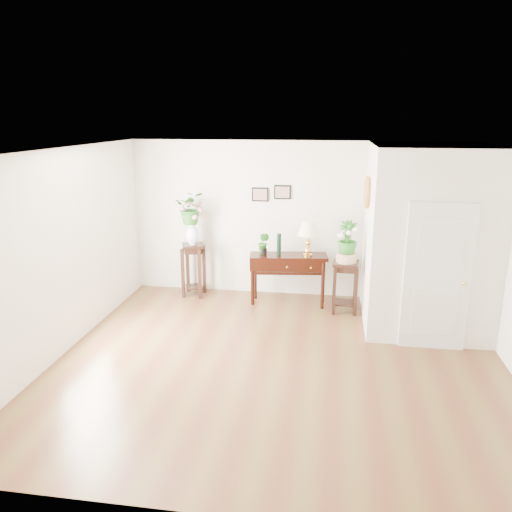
% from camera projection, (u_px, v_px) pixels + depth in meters
% --- Properties ---
extents(floor, '(6.00, 5.50, 0.02)m').
position_uv_depth(floor, '(279.00, 362.00, 6.73)').
color(floor, brown).
rests_on(floor, ground).
extents(ceiling, '(6.00, 5.50, 0.02)m').
position_uv_depth(ceiling, '(282.00, 151.00, 5.97)').
color(ceiling, white).
rests_on(ceiling, ground).
extents(wall_back, '(6.00, 0.02, 2.80)m').
position_uv_depth(wall_back, '(296.00, 220.00, 8.96)').
color(wall_back, white).
rests_on(wall_back, ground).
extents(wall_front, '(6.00, 0.02, 2.80)m').
position_uv_depth(wall_front, '(242.00, 366.00, 3.73)').
color(wall_front, white).
rests_on(wall_front, ground).
extents(wall_left, '(0.02, 5.50, 2.80)m').
position_uv_depth(wall_left, '(61.00, 254.00, 6.78)').
color(wall_left, white).
rests_on(wall_left, ground).
extents(partition, '(1.80, 1.95, 2.80)m').
position_uv_depth(partition, '(427.00, 237.00, 7.73)').
color(partition, white).
rests_on(partition, floor).
extents(door, '(0.90, 0.05, 2.10)m').
position_uv_depth(door, '(437.00, 278.00, 6.88)').
color(door, silver).
rests_on(door, floor).
extents(art_print_left, '(0.30, 0.02, 0.25)m').
position_uv_depth(art_print_left, '(260.00, 194.00, 8.92)').
color(art_print_left, black).
rests_on(art_print_left, wall_back).
extents(art_print_right, '(0.30, 0.02, 0.25)m').
position_uv_depth(art_print_right, '(282.00, 192.00, 8.85)').
color(art_print_right, black).
rests_on(art_print_right, wall_back).
extents(wall_ornament, '(0.07, 0.51, 0.51)m').
position_uv_depth(wall_ornament, '(367.00, 192.00, 7.81)').
color(wall_ornament, '#AB7F3C').
rests_on(wall_ornament, partition).
extents(console_table, '(1.38, 0.61, 0.89)m').
position_uv_depth(console_table, '(288.00, 279.00, 8.74)').
color(console_table, black).
rests_on(console_table, floor).
extents(table_lamp, '(0.46, 0.46, 0.62)m').
position_uv_depth(table_lamp, '(308.00, 236.00, 8.47)').
color(table_lamp, gold).
rests_on(table_lamp, console_table).
extents(green_vase, '(0.09, 0.09, 0.37)m').
position_uv_depth(green_vase, '(279.00, 245.00, 8.60)').
color(green_vase, black).
rests_on(green_vase, console_table).
extents(potted_plant, '(0.24, 0.21, 0.36)m').
position_uv_depth(potted_plant, '(264.00, 244.00, 8.63)').
color(potted_plant, '#23651F').
rests_on(potted_plant, console_table).
extents(plant_stand_a, '(0.48, 0.48, 0.97)m').
position_uv_depth(plant_stand_a, '(194.00, 270.00, 9.14)').
color(plant_stand_a, black).
rests_on(plant_stand_a, floor).
extents(porcelain_vase, '(0.30, 0.30, 0.42)m').
position_uv_depth(porcelain_vase, '(192.00, 232.00, 8.94)').
color(porcelain_vase, white).
rests_on(porcelain_vase, plant_stand_a).
extents(lily_arrangement, '(0.61, 0.55, 0.59)m').
position_uv_depth(lily_arrangement, '(191.00, 206.00, 8.82)').
color(lily_arrangement, '#23651F').
rests_on(lily_arrangement, porcelain_vase).
extents(plant_stand_b, '(0.45, 0.45, 0.87)m').
position_uv_depth(plant_stand_b, '(345.00, 287.00, 8.37)').
color(plant_stand_b, black).
rests_on(plant_stand_b, floor).
extents(ceramic_bowl, '(0.42, 0.42, 0.15)m').
position_uv_depth(ceramic_bowl, '(346.00, 257.00, 8.23)').
color(ceramic_bowl, beige).
rests_on(ceramic_bowl, plant_stand_b).
extents(narcissus, '(0.35, 0.35, 0.57)m').
position_uv_depth(narcissus, '(347.00, 238.00, 8.15)').
color(narcissus, '#23651F').
rests_on(narcissus, ceramic_bowl).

